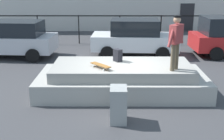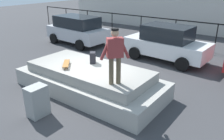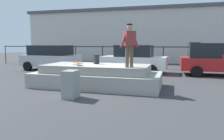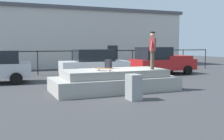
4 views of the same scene
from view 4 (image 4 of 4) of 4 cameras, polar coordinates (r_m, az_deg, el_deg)
The scene contains 10 objects.
ground_plane at distance 12.37m, azimuth 0.88°, elevation -4.33°, with size 60.00×60.00×0.00m, color #38383A.
concrete_ledge at distance 12.30m, azimuth 0.49°, elevation -2.30°, with size 5.58×2.49×0.97m.
skateboarder at distance 12.38m, azimuth 8.46°, elevation 4.64°, with size 0.65×0.75×1.68m.
skateboard at distance 11.56m, azimuth -1.76°, elevation 0.32°, with size 0.70×0.74×0.12m.
backpack at distance 12.52m, azimuth -0.76°, elevation 1.22°, with size 0.28×0.20×0.42m, color black.
car_white_sedan_mid at distance 17.18m, azimuth -3.76°, elevation 1.38°, with size 4.29×2.20×1.79m.
car_red_pickup_far at distance 19.40m, azimuth 10.25°, elevation 1.89°, with size 4.50×2.29×1.91m.
utility_box at distance 10.28m, azimuth 4.55°, elevation -3.60°, with size 0.44×0.60×0.97m, color gray.
fence_row at distance 19.60m, azimuth -8.31°, elevation 2.71°, with size 24.06×0.06×1.67m.
warehouse_building at distance 26.87m, azimuth -12.36°, elevation 6.55°, with size 25.15×6.64×5.41m.
Camera 4 is at (-4.90, -11.17, 2.07)m, focal length 43.79 mm.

